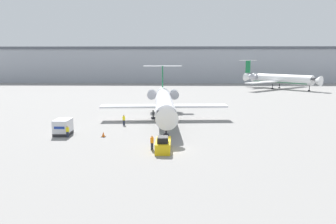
% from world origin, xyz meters
% --- Properties ---
extents(ground_plane, '(600.00, 600.00, 0.00)m').
position_xyz_m(ground_plane, '(0.00, 0.00, 0.00)').
color(ground_plane, gray).
extents(terminal_building, '(180.00, 16.80, 16.58)m').
position_xyz_m(terminal_building, '(0.00, 120.00, 8.32)').
color(terminal_building, '#9EA3AD').
rests_on(terminal_building, ground).
extents(airplane_main, '(23.27, 32.37, 9.60)m').
position_xyz_m(airplane_main, '(-0.99, 20.67, 3.24)').
color(airplane_main, white).
rests_on(airplane_main, ground).
extents(pushback_tug, '(1.81, 4.60, 1.98)m').
position_xyz_m(pushback_tug, '(-0.35, 0.16, 0.75)').
color(pushback_tug, yellow).
rests_on(pushback_tug, ground).
extents(luggage_cart, '(2.16, 3.09, 2.32)m').
position_xyz_m(luggage_cart, '(-15.44, 8.22, 1.16)').
color(luggage_cart, '#232326').
rests_on(luggage_cart, ground).
extents(worker_near_tug, '(0.40, 0.26, 1.86)m').
position_xyz_m(worker_near_tug, '(-1.72, 0.45, 0.99)').
color(worker_near_tug, '#232838').
rests_on(worker_near_tug, ground).
extents(worker_by_wing, '(0.40, 0.25, 1.81)m').
position_xyz_m(worker_by_wing, '(-7.59, 15.48, 0.95)').
color(worker_by_wing, '#232838').
rests_on(worker_by_wing, ground).
extents(worker_on_apron, '(0.40, 0.24, 1.70)m').
position_xyz_m(worker_on_apron, '(-14.27, 6.70, 0.89)').
color(worker_on_apron, '#232838').
rests_on(worker_on_apron, ground).
extents(traffic_cone_left, '(0.64, 0.64, 0.76)m').
position_xyz_m(traffic_cone_left, '(-9.23, 7.09, 0.36)').
color(traffic_cone_left, black).
rests_on(traffic_cone_left, ground).
extents(airplane_parked_far_left, '(28.88, 27.18, 10.57)m').
position_xyz_m(airplane_parked_far_left, '(39.26, 84.48, 3.67)').
color(airplane_parked_far_left, white).
rests_on(airplane_parked_far_left, ground).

